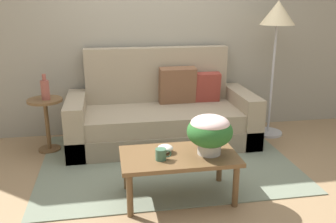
{
  "coord_description": "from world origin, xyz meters",
  "views": [
    {
      "loc": [
        -0.59,
        -3.38,
        1.66
      ],
      "look_at": [
        -0.0,
        0.01,
        0.59
      ],
      "focal_mm": 38.82,
      "sensor_mm": 36.0,
      "label": 1
    }
  ],
  "objects_px": {
    "couch": "(162,116)",
    "snack_bowl": "(165,148)",
    "table_vase": "(45,89)",
    "side_table": "(46,115)",
    "coffee_table": "(179,160)",
    "coffee_mug": "(161,154)",
    "floor_lamp": "(277,24)",
    "potted_plant": "(210,131)"
  },
  "relations": [
    {
      "from": "snack_bowl",
      "to": "coffee_table",
      "type": "bearing_deg",
      "value": -28.75
    },
    {
      "from": "snack_bowl",
      "to": "coffee_mug",
      "type": "bearing_deg",
      "value": -111.98
    },
    {
      "from": "couch",
      "to": "floor_lamp",
      "type": "relative_size",
      "value": 1.31
    },
    {
      "from": "side_table",
      "to": "table_vase",
      "type": "xyz_separation_m",
      "value": [
        0.02,
        -0.02,
        0.3
      ]
    },
    {
      "from": "side_table",
      "to": "snack_bowl",
      "type": "relative_size",
      "value": 4.48
    },
    {
      "from": "side_table",
      "to": "floor_lamp",
      "type": "bearing_deg",
      "value": 1.56
    },
    {
      "from": "coffee_mug",
      "to": "potted_plant",
      "type": "bearing_deg",
      "value": 7.45
    },
    {
      "from": "side_table",
      "to": "table_vase",
      "type": "relative_size",
      "value": 2.15
    },
    {
      "from": "snack_bowl",
      "to": "table_vase",
      "type": "distance_m",
      "value": 1.67
    },
    {
      "from": "table_vase",
      "to": "coffee_table",
      "type": "bearing_deg",
      "value": -45.45
    },
    {
      "from": "coffee_table",
      "to": "table_vase",
      "type": "height_order",
      "value": "table_vase"
    },
    {
      "from": "snack_bowl",
      "to": "side_table",
      "type": "bearing_deg",
      "value": 133.4
    },
    {
      "from": "couch",
      "to": "coffee_mug",
      "type": "relative_size",
      "value": 16.25
    },
    {
      "from": "side_table",
      "to": "coffee_mug",
      "type": "bearing_deg",
      "value": -51.1
    },
    {
      "from": "coffee_table",
      "to": "side_table",
      "type": "height_order",
      "value": "side_table"
    },
    {
      "from": "floor_lamp",
      "to": "coffee_table",
      "type": "bearing_deg",
      "value": -137.09
    },
    {
      "from": "coffee_table",
      "to": "floor_lamp",
      "type": "distance_m",
      "value": 2.22
    },
    {
      "from": "table_vase",
      "to": "potted_plant",
      "type": "bearing_deg",
      "value": -40.66
    },
    {
      "from": "table_vase",
      "to": "side_table",
      "type": "bearing_deg",
      "value": 138.76
    },
    {
      "from": "couch",
      "to": "coffee_table",
      "type": "relative_size",
      "value": 2.2
    },
    {
      "from": "couch",
      "to": "snack_bowl",
      "type": "height_order",
      "value": "couch"
    },
    {
      "from": "coffee_table",
      "to": "snack_bowl",
      "type": "xyz_separation_m",
      "value": [
        -0.11,
        0.06,
        0.09
      ]
    },
    {
      "from": "coffee_table",
      "to": "potted_plant",
      "type": "distance_m",
      "value": 0.36
    },
    {
      "from": "coffee_table",
      "to": "floor_lamp",
      "type": "xyz_separation_m",
      "value": [
        1.45,
        1.34,
        1.02
      ]
    },
    {
      "from": "side_table",
      "to": "table_vase",
      "type": "height_order",
      "value": "table_vase"
    },
    {
      "from": "coffee_table",
      "to": "snack_bowl",
      "type": "distance_m",
      "value": 0.15
    },
    {
      "from": "floor_lamp",
      "to": "coffee_mug",
      "type": "distance_m",
      "value": 2.34
    },
    {
      "from": "side_table",
      "to": "potted_plant",
      "type": "xyz_separation_m",
      "value": [
        1.51,
        -1.3,
        0.2
      ]
    },
    {
      "from": "floor_lamp",
      "to": "table_vase",
      "type": "height_order",
      "value": "floor_lamp"
    },
    {
      "from": "couch",
      "to": "snack_bowl",
      "type": "relative_size",
      "value": 15.94
    },
    {
      "from": "floor_lamp",
      "to": "potted_plant",
      "type": "distance_m",
      "value": 1.97
    },
    {
      "from": "snack_bowl",
      "to": "table_vase",
      "type": "height_order",
      "value": "table_vase"
    },
    {
      "from": "couch",
      "to": "side_table",
      "type": "distance_m",
      "value": 1.32
    },
    {
      "from": "coffee_mug",
      "to": "couch",
      "type": "bearing_deg",
      "value": 80.84
    },
    {
      "from": "floor_lamp",
      "to": "table_vase",
      "type": "distance_m",
      "value": 2.76
    },
    {
      "from": "side_table",
      "to": "snack_bowl",
      "type": "xyz_separation_m",
      "value": [
        1.15,
        -1.21,
        0.03
      ]
    },
    {
      "from": "potted_plant",
      "to": "coffee_table",
      "type": "bearing_deg",
      "value": 174.26
    },
    {
      "from": "floor_lamp",
      "to": "coffee_mug",
      "type": "xyz_separation_m",
      "value": [
        -1.61,
        -1.42,
        -0.92
      ]
    },
    {
      "from": "table_vase",
      "to": "floor_lamp",
      "type": "bearing_deg",
      "value": 1.93
    },
    {
      "from": "floor_lamp",
      "to": "potted_plant",
      "type": "bearing_deg",
      "value": -130.99
    },
    {
      "from": "coffee_table",
      "to": "side_table",
      "type": "bearing_deg",
      "value": 134.61
    },
    {
      "from": "snack_bowl",
      "to": "table_vase",
      "type": "relative_size",
      "value": 0.48
    }
  ]
}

